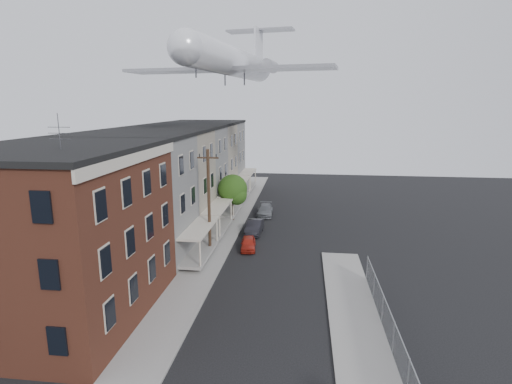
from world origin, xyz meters
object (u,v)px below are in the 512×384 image
car_mid (254,227)px  utility_pole (209,201)px  car_far (265,210)px  airplane (233,62)px  car_near (248,243)px  street_tree (234,190)px

car_mid → utility_pole: bearing=-115.9°
car_mid → car_far: 6.88m
car_far → airplane: size_ratio=0.16×
car_near → car_far: (0.36, 11.37, 0.06)m
car_near → car_mid: bearing=83.9°
street_tree → airplane: (-0.16, 1.63, 13.56)m
car_mid → airplane: airplane is taller
utility_pole → street_tree: utility_pole is taller
street_tree → car_mid: bearing=-55.7°
airplane → car_mid: bearing=-62.7°
utility_pole → car_far: 13.79m
street_tree → car_mid: size_ratio=1.28×
car_near → car_far: 11.37m
car_near → airplane: 19.60m
utility_pole → airplane: size_ratio=0.35×
utility_pole → car_mid: utility_pole is taller
car_near → car_mid: (-0.02, 4.50, 0.12)m
car_near → utility_pole: bearing=-163.1°
street_tree → car_near: bearing=-71.9°
car_near → airplane: bearing=99.8°
car_mid → car_far: size_ratio=0.97×
street_tree → car_near: size_ratio=1.63×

